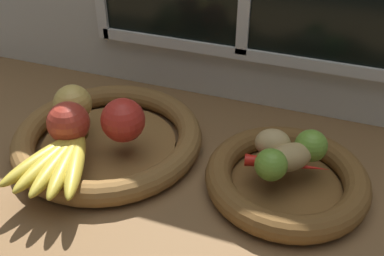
{
  "coord_description": "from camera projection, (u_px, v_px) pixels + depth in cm",
  "views": [
    {
      "loc": [
        19.37,
        -55.19,
        51.95
      ],
      "look_at": [
        -2.04,
        3.4,
        8.45
      ],
      "focal_mm": 41.64,
      "sensor_mm": 36.0,
      "label": 1
    }
  ],
  "objects": [
    {
      "name": "ground_plane",
      "position": [
        196.0,
        187.0,
        0.79
      ],
      "size": [
        140.0,
        90.0,
        3.0
      ],
      "primitive_type": "cube",
      "color": "brown"
    },
    {
      "name": "fruit_bowl_left",
      "position": [
        108.0,
        138.0,
        0.84
      ],
      "size": [
        35.67,
        35.67,
        4.45
      ],
      "color": "brown",
      "rests_on": "ground_plane"
    },
    {
      "name": "fruit_bowl_right",
      "position": [
        286.0,
        179.0,
        0.75
      ],
      "size": [
        27.52,
        27.52,
        4.45
      ],
      "color": "brown",
      "rests_on": "ground_plane"
    },
    {
      "name": "apple_red_front",
      "position": [
        68.0,
        123.0,
        0.78
      ],
      "size": [
        7.52,
        7.52,
        7.52
      ],
      "primitive_type": "sphere",
      "color": "#B73828",
      "rests_on": "fruit_bowl_left"
    },
    {
      "name": "apple_golden_left",
      "position": [
        73.0,
        104.0,
        0.83
      ],
      "size": [
        7.19,
        7.19,
        7.19
      ],
      "primitive_type": "sphere",
      "color": "#DBB756",
      "rests_on": "fruit_bowl_left"
    },
    {
      "name": "apple_red_right",
      "position": [
        123.0,
        120.0,
        0.78
      ],
      "size": [
        7.88,
        7.88,
        7.88
      ],
      "primitive_type": "sphere",
      "color": "red",
      "rests_on": "fruit_bowl_left"
    },
    {
      "name": "banana_bunch_front",
      "position": [
        59.0,
        161.0,
        0.73
      ],
      "size": [
        14.15,
        18.45,
        2.78
      ],
      "color": "gold",
      "rests_on": "fruit_bowl_left"
    },
    {
      "name": "potato_oblong",
      "position": [
        273.0,
        143.0,
        0.75
      ],
      "size": [
        6.79,
        6.06,
        4.83
      ],
      "primitive_type": "ellipsoid",
      "rotation": [
        0.0,
        0.0,
        3.31
      ],
      "color": "tan",
      "rests_on": "fruit_bowl_right"
    },
    {
      "name": "potato_large",
      "position": [
        290.0,
        157.0,
        0.72
      ],
      "size": [
        9.01,
        8.78,
        4.53
      ],
      "primitive_type": "ellipsoid",
      "rotation": [
        0.0,
        0.0,
        0.73
      ],
      "color": "tan",
      "rests_on": "fruit_bowl_right"
    },
    {
      "name": "lime_near",
      "position": [
        271.0,
        166.0,
        0.7
      ],
      "size": [
        5.27,
        5.27,
        5.27
      ],
      "primitive_type": "sphere",
      "color": "#6B9E33",
      "rests_on": "fruit_bowl_right"
    },
    {
      "name": "lime_far",
      "position": [
        311.0,
        146.0,
        0.74
      ],
      "size": [
        5.5,
        5.5,
        5.5
      ],
      "primitive_type": "sphere",
      "color": "#6B9E33",
      "rests_on": "fruit_bowl_right"
    },
    {
      "name": "chili_pepper",
      "position": [
        287.0,
        165.0,
        0.73
      ],
      "size": [
        13.89,
        4.3,
        2.08
      ],
      "primitive_type": "cone",
      "rotation": [
        0.0,
        1.57,
        0.16
      ],
      "color": "red",
      "rests_on": "fruit_bowl_right"
    }
  ]
}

